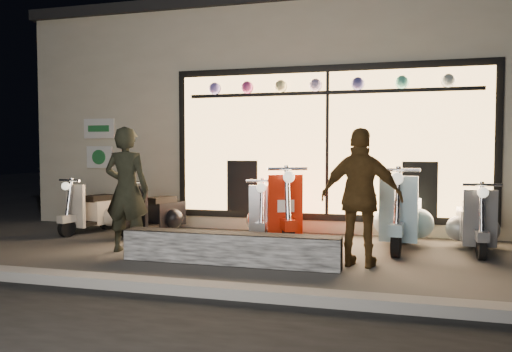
{
  "coord_description": "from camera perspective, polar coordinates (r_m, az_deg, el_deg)",
  "views": [
    {
      "loc": [
        1.85,
        -6.56,
        1.44
      ],
      "look_at": [
        -0.09,
        0.6,
        1.05
      ],
      "focal_mm": 35.0,
      "sensor_mm": 36.0,
      "label": 1
    }
  ],
  "objects": [
    {
      "name": "man",
      "position": [
        7.23,
        -14.57,
        -1.53
      ],
      "size": [
        0.66,
        0.45,
        1.76
      ],
      "primitive_type": "imported",
      "rotation": [
        0.0,
        0.0,
        3.19
      ],
      "color": "black",
      "rests_on": "ground"
    },
    {
      "name": "scooter_blue",
      "position": [
        7.74,
        16.38,
        -4.39
      ],
      "size": [
        0.62,
        1.61,
        1.14
      ],
      "rotation": [
        0.0,
        0.0,
        -0.11
      ],
      "color": "black",
      "rests_on": "ground"
    },
    {
      "name": "shop_building",
      "position": [
        11.71,
        6.13,
        6.23
      ],
      "size": [
        10.2,
        6.23,
        4.2
      ],
      "color": "beige",
      "rests_on": "ground"
    },
    {
      "name": "scooter_cream",
      "position": [
        9.25,
        -17.68,
        -3.8
      ],
      "size": [
        0.61,
        1.28,
        0.91
      ],
      "rotation": [
        0.0,
        0.0,
        -0.24
      ],
      "color": "black",
      "rests_on": "ground"
    },
    {
      "name": "kerb",
      "position": [
        5.11,
        -6.81,
        -12.68
      ],
      "size": [
        40.0,
        0.25,
        0.12
      ],
      "primitive_type": "cube",
      "color": "slate",
      "rests_on": "ground"
    },
    {
      "name": "graffiti_barrier",
      "position": [
        6.34,
        -3.03,
        -8.27
      ],
      "size": [
        2.79,
        0.28,
        0.4
      ],
      "primitive_type": "cube",
      "color": "black",
      "rests_on": "ground"
    },
    {
      "name": "scooter_grey",
      "position": [
        7.84,
        23.67,
        -4.97
      ],
      "size": [
        0.43,
        1.33,
        0.96
      ],
      "rotation": [
        0.0,
        0.0,
        -0.01
      ],
      "color": "black",
      "rests_on": "ground"
    },
    {
      "name": "ground",
      "position": [
        6.96,
        -0.56,
        -8.92
      ],
      "size": [
        40.0,
        40.0,
        0.0
      ],
      "primitive_type": "plane",
      "color": "#383533",
      "rests_on": "ground"
    },
    {
      "name": "scooter_silver",
      "position": [
        8.01,
        1.35,
        -4.56
      ],
      "size": [
        0.52,
        1.35,
        0.96
      ],
      "rotation": [
        0.0,
        0.0,
        0.11
      ],
      "color": "black",
      "rests_on": "ground"
    },
    {
      "name": "woman",
      "position": [
        6.25,
        11.92,
        -2.42
      ],
      "size": [
        1.05,
        0.56,
        1.71
      ],
      "primitive_type": "imported",
      "rotation": [
        0.0,
        0.0,
        3.0
      ],
      "color": "#553A1B",
      "rests_on": "ground"
    },
    {
      "name": "scooter_black",
      "position": [
        8.7,
        -10.94,
        -4.16
      ],
      "size": [
        0.7,
        1.25,
        0.9
      ],
      "rotation": [
        0.0,
        0.0,
        -0.37
      ],
      "color": "black",
      "rests_on": "ground"
    },
    {
      "name": "scooter_red",
      "position": [
        7.91,
        2.41,
        -4.12
      ],
      "size": [
        0.94,
        1.56,
        1.14
      ],
      "rotation": [
        0.0,
        0.0,
        0.42
      ],
      "color": "black",
      "rests_on": "ground"
    }
  ]
}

